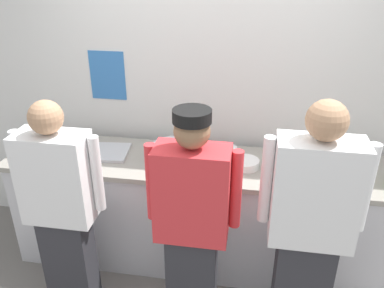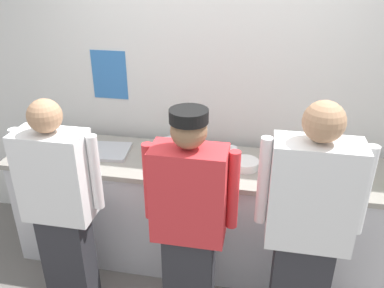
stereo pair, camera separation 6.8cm
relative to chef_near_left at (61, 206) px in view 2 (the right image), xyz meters
name	(u,v)px [view 2 (the right image)]	position (x,y,z in m)	size (l,w,h in m)	color
ground_plane	(193,287)	(0.85, 0.28, -0.85)	(9.00, 9.00, 0.00)	slate
wall_back	(212,75)	(0.85, 1.09, 0.64)	(4.79, 0.11, 2.97)	silver
prep_counter	(201,212)	(0.85, 0.63, -0.38)	(3.05, 0.66, 0.93)	silver
chef_near_left	(61,206)	(0.00, 0.00, 0.00)	(0.59, 0.24, 1.60)	#2D2D33
chef_center	(189,223)	(0.88, -0.03, 0.01)	(0.59, 0.24, 1.61)	#2D2D33
chef_far_right	(307,230)	(1.59, -0.03, 0.06)	(0.62, 0.24, 1.71)	#2D2D33
plate_stack_front	(245,164)	(1.18, 0.61, 0.11)	(0.20, 0.20, 0.06)	white
mixing_bowl_steel	(175,153)	(0.64, 0.61, 0.15)	(0.37, 0.37, 0.13)	#B7BABF
sheet_tray	(96,151)	(-0.01, 0.64, 0.10)	(0.53, 0.31, 0.02)	#B7BABF
ramekin_red_sauce	(309,166)	(1.64, 0.67, 0.11)	(0.11, 0.11, 0.05)	white
ramekin_green_sauce	(337,174)	(1.83, 0.60, 0.11)	(0.11, 0.11, 0.04)	white
ramekin_orange_sauce	(276,155)	(1.41, 0.80, 0.11)	(0.11, 0.11, 0.05)	white
deli_cup	(231,152)	(1.06, 0.77, 0.13)	(0.09, 0.09, 0.08)	white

